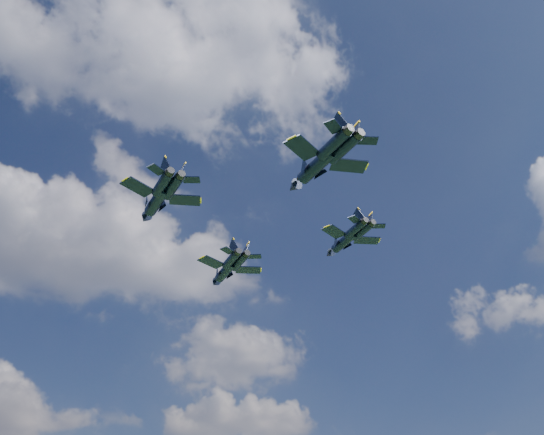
{
  "coord_description": "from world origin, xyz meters",
  "views": [
    {
      "loc": [
        -24.33,
        -76.86,
        3.51
      ],
      "look_at": [
        -6.8,
        8.53,
        58.54
      ],
      "focal_mm": 40.0,
      "sensor_mm": 36.0,
      "label": 1
    }
  ],
  "objects_px": {
    "jet_right": "(343,242)",
    "jet_slot": "(315,167)",
    "jet_left": "(156,202)",
    "jet_lead": "(225,272)"
  },
  "relations": [
    {
      "from": "jet_left",
      "to": "jet_slot",
      "type": "height_order",
      "value": "jet_slot"
    },
    {
      "from": "jet_right",
      "to": "jet_slot",
      "type": "relative_size",
      "value": 0.87
    },
    {
      "from": "jet_lead",
      "to": "jet_slot",
      "type": "height_order",
      "value": "jet_slot"
    },
    {
      "from": "jet_lead",
      "to": "jet_right",
      "type": "bearing_deg",
      "value": -39.1
    },
    {
      "from": "jet_right",
      "to": "jet_left",
      "type": "bearing_deg",
      "value": -176.89
    },
    {
      "from": "jet_slot",
      "to": "jet_left",
      "type": "bearing_deg",
      "value": 131.18
    },
    {
      "from": "jet_left",
      "to": "jet_slot",
      "type": "bearing_deg",
      "value": -46.16
    },
    {
      "from": "jet_left",
      "to": "jet_right",
      "type": "xyz_separation_m",
      "value": [
        34.93,
        11.29,
        3.04
      ]
    },
    {
      "from": "jet_lead",
      "to": "jet_right",
      "type": "distance_m",
      "value": 23.42
    },
    {
      "from": "jet_slot",
      "to": "jet_lead",
      "type": "bearing_deg",
      "value": 85.33
    }
  ]
}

